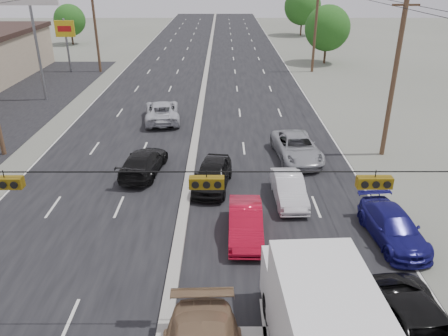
{
  "coord_description": "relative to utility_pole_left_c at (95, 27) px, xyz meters",
  "views": [
    {
      "loc": [
        1.99,
        -11.61,
        11.29
      ],
      "look_at": [
        2.03,
        8.06,
        2.2
      ],
      "focal_mm": 35.0,
      "sensor_mm": 36.0,
      "label": 1
    }
  ],
  "objects": [
    {
      "name": "oncoming_near",
      "position": [
        9.75,
        -27.92,
        -4.4
      ],
      "size": [
        2.65,
        5.13,
        1.42
      ],
      "primitive_type": "imported",
      "rotation": [
        0.0,
        0.0,
        3.0
      ],
      "color": "black",
      "rests_on": "ground"
    },
    {
      "name": "box_truck",
      "position": [
        17.28,
        -42.19,
        -3.24
      ],
      "size": [
        2.86,
        7.28,
        3.63
      ],
      "rotation": [
        0.0,
        0.0,
        0.05
      ],
      "color": "black",
      "rests_on": "ground"
    },
    {
      "name": "utility_pole_right_c",
      "position": [
        25.0,
        0.0,
        0.0
      ],
      "size": [
        1.6,
        0.3,
        10.0
      ],
      "color": "#422D1E",
      "rests_on": "ground"
    },
    {
      "name": "center_median",
      "position": [
        12.5,
        -10.0,
        -5.01
      ],
      "size": [
        0.5,
        160.0,
        0.2
      ],
      "primitive_type": "cube",
      "color": "gray",
      "rests_on": "ground"
    },
    {
      "name": "utility_pole_right_b",
      "position": [
        25.0,
        -25.0,
        0.0
      ],
      "size": [
        1.6,
        0.3,
        10.0
      ],
      "color": "#422D1E",
      "rests_on": "ground"
    },
    {
      "name": "road_surface",
      "position": [
        12.5,
        -10.0,
        -5.11
      ],
      "size": [
        20.0,
        160.0,
        0.02
      ],
      "primitive_type": "cube",
      "color": "black",
      "rests_on": "ground"
    },
    {
      "name": "queue_car_a",
      "position": [
        13.9,
        -29.76,
        -4.33
      ],
      "size": [
        2.43,
        4.75,
        1.55
      ],
      "primitive_type": "imported",
      "rotation": [
        0.0,
        0.0,
        -0.14
      ],
      "color": "black",
      "rests_on": "ground"
    },
    {
      "name": "tree_right_far",
      "position": [
        28.5,
        30.0,
        -0.15
      ],
      "size": [
        6.4,
        6.4,
        8.16
      ],
      "color": "#382619",
      "rests_on": "ground"
    },
    {
      "name": "queue_car_d",
      "position": [
        22.1,
        -35.02,
        -4.42
      ],
      "size": [
        2.36,
        4.89,
        1.37
      ],
      "primitive_type": "imported",
      "rotation": [
        0.0,
        0.0,
        0.09
      ],
      "color": "navy",
      "rests_on": "ground"
    },
    {
      "name": "tree_left_far",
      "position": [
        -9.5,
        20.0,
        -1.39
      ],
      "size": [
        4.8,
        4.8,
        6.12
      ],
      "color": "#382619",
      "rests_on": "ground"
    },
    {
      "name": "ground",
      "position": [
        12.5,
        -40.0,
        -5.11
      ],
      "size": [
        200.0,
        200.0,
        0.0
      ],
      "primitive_type": "plane",
      "color": "#606356",
      "rests_on": "ground"
    },
    {
      "name": "traffic_signals",
      "position": [
        13.9,
        -40.0,
        0.39
      ],
      "size": [
        25.0,
        0.3,
        0.54
      ],
      "color": "black",
      "rests_on": "ground"
    },
    {
      "name": "oncoming_far",
      "position": [
        9.61,
        -18.05,
        -4.32
      ],
      "size": [
        3.36,
        5.98,
        1.58
      ],
      "primitive_type": "imported",
      "rotation": [
        0.0,
        0.0,
        3.28
      ],
      "color": "#B9BBC1",
      "rests_on": "ground"
    },
    {
      "name": "tree_right_mid",
      "position": [
        27.5,
        5.0,
        -0.77
      ],
      "size": [
        5.6,
        5.6,
        7.14
      ],
      "color": "#382619",
      "rests_on": "ground"
    },
    {
      "name": "red_sedan",
      "position": [
        15.5,
        -34.69,
        -4.4
      ],
      "size": [
        1.6,
        4.35,
        1.42
      ],
      "primitive_type": "imported",
      "rotation": [
        0.0,
        0.0,
        -0.02
      ],
      "color": "#AD0A22",
      "rests_on": "ground"
    },
    {
      "name": "utility_pole_left_c",
      "position": [
        0.0,
        0.0,
        0.0
      ],
      "size": [
        1.6,
        0.3,
        10.0
      ],
      "color": "#422D1E",
      "rests_on": "ground"
    },
    {
      "name": "queue_car_c",
      "position": [
        19.2,
        -25.75,
        -4.35
      ],
      "size": [
        3.06,
        5.71,
        1.52
      ],
      "primitive_type": "imported",
      "rotation": [
        0.0,
        0.0,
        0.1
      ],
      "color": "#95979C",
      "rests_on": "ground"
    },
    {
      "name": "pole_sign_far",
      "position": [
        -3.5,
        -0.0,
        -0.7
      ],
      "size": [
        2.2,
        0.25,
        6.0
      ],
      "color": "slate",
      "rests_on": "ground"
    },
    {
      "name": "parking_lot",
      "position": [
        -4.5,
        -15.0,
        -5.11
      ],
      "size": [
        10.0,
        42.0,
        0.02
      ],
      "primitive_type": "cube",
      "color": "black",
      "rests_on": "ground"
    },
    {
      "name": "queue_car_b",
      "position": [
        17.93,
        -31.36,
        -4.42
      ],
      "size": [
        1.61,
        4.25,
        1.38
      ],
      "primitive_type": "imported",
      "rotation": [
        0.0,
        0.0,
        0.03
      ],
      "color": "silver",
      "rests_on": "ground"
    }
  ]
}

